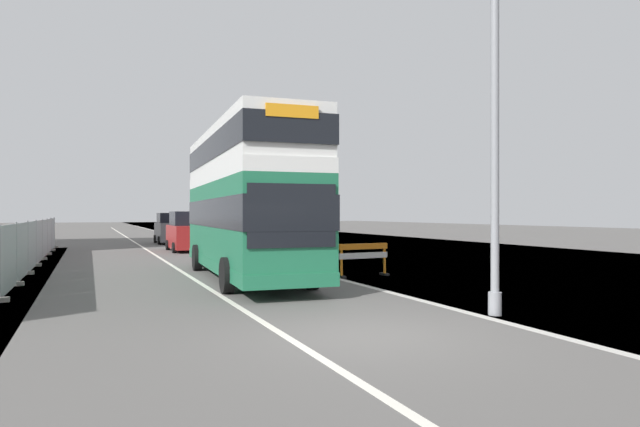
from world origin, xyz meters
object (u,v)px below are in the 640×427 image
double_decker_bus (245,199)px  car_receding_mid (170,229)px  roadworks_barrier (363,255)px  car_oncoming_near (187,233)px  lamppost_foreground (495,135)px

double_decker_bus → car_receding_mid: double_decker_bus is taller
roadworks_barrier → car_oncoming_near: bearing=102.7°
car_oncoming_near → car_receding_mid: (0.19, 8.71, -0.03)m
double_decker_bus → roadworks_barrier: (3.91, -1.18, -1.93)m
lamppost_foreground → car_receding_mid: bearing=94.7°
car_oncoming_near → car_receding_mid: size_ratio=1.09×
roadworks_barrier → car_receding_mid: bearing=97.8°
double_decker_bus → lamppost_foreground: (3.18, -8.82, 1.23)m
double_decker_bus → roadworks_barrier: double_decker_bus is taller
lamppost_foreground → car_receding_mid: size_ratio=2.02×
lamppost_foreground → car_receding_mid: lamppost_foreground is taller
lamppost_foreground → car_oncoming_near: bearing=96.9°
double_decker_bus → lamppost_foreground: bearing=-70.2°
double_decker_bus → car_oncoming_near: bearing=88.5°
double_decker_bus → lamppost_foreground: 9.46m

